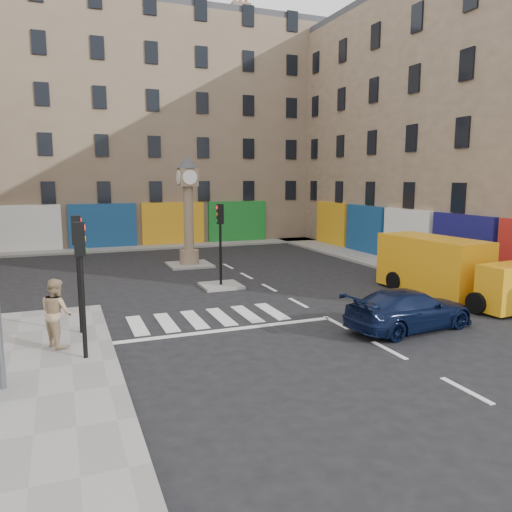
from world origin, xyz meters
TOP-DOWN VIEW (x-y plane):
  - ground at (0.00, 0.00)m, footprint 120.00×120.00m
  - sidewalk_right at (8.70, 10.00)m, footprint 2.60×30.00m
  - sidewalk_far at (-4.00, 22.20)m, footprint 32.00×2.40m
  - island_near at (-2.00, 8.00)m, footprint 1.80×1.80m
  - island_far at (-2.00, 14.00)m, footprint 2.40×2.40m
  - building_right at (15.00, 10.00)m, footprint 10.00×30.00m
  - building_far at (-4.00, 28.00)m, footprint 32.00×10.00m
  - traffic_light_left_near at (-8.30, 0.20)m, footprint 0.28×0.22m
  - traffic_light_left_far at (-8.30, 2.60)m, footprint 0.28×0.22m
  - traffic_light_island at (-2.00, 8.00)m, footprint 0.28×0.22m
  - clock_pillar at (-2.00, 14.00)m, footprint 1.20×1.20m
  - navy_sedan at (1.88, -0.50)m, footprint 4.84×2.42m
  - yellow_van at (6.25, 2.78)m, footprint 2.67×6.87m
  - pedestrian_tan at (-8.99, 1.50)m, footprint 1.11×1.21m

SIDE VIEW (x-z plane):
  - ground at x=0.00m, z-range 0.00..0.00m
  - island_near at x=-2.00m, z-range 0.00..0.12m
  - island_far at x=-2.00m, z-range 0.00..0.12m
  - sidewalk_right at x=8.70m, z-range 0.00..0.15m
  - sidewalk_far at x=-4.00m, z-range 0.00..0.15m
  - navy_sedan at x=1.88m, z-range 0.00..1.35m
  - pedestrian_tan at x=-8.99m, z-range 0.15..2.15m
  - yellow_van at x=6.25m, z-range -0.01..2.44m
  - traffic_light_island at x=-2.00m, z-range 0.74..4.44m
  - traffic_light_left_near at x=-8.30m, z-range 0.77..4.47m
  - traffic_light_left_far at x=-8.30m, z-range 0.77..4.47m
  - clock_pillar at x=-2.00m, z-range 0.50..6.60m
  - building_right at x=15.00m, z-range 0.00..16.00m
  - building_far at x=-4.00m, z-range 0.00..17.00m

